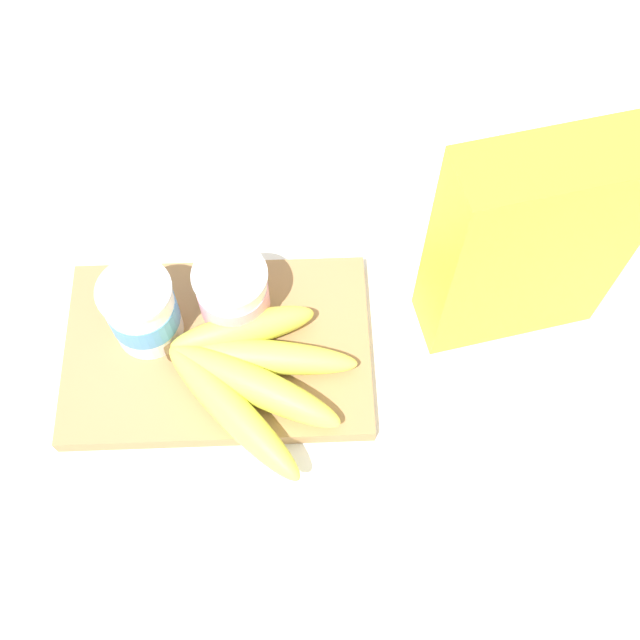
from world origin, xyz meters
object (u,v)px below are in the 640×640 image
at_px(cutting_board, 218,350).
at_px(yogurt_cup_back, 233,295).
at_px(yogurt_cup_front, 142,311).
at_px(cereal_box, 529,245).
at_px(banana_bunch, 248,373).

xyz_separation_m(cutting_board, yogurt_cup_back, (0.02, 0.04, 0.05)).
bearing_deg(cutting_board, yogurt_cup_front, 163.54).
relative_size(cutting_board, cereal_box, 1.23).
bearing_deg(banana_bunch, cereal_box, 16.76).
bearing_deg(cereal_box, yogurt_cup_front, 171.75).
relative_size(cereal_box, yogurt_cup_back, 3.21).
bearing_deg(yogurt_cup_front, yogurt_cup_back, 10.52).
distance_m(yogurt_cup_front, banana_bunch, 0.12).
bearing_deg(cutting_board, yogurt_cup_back, 61.39).
height_order(yogurt_cup_front, yogurt_cup_back, yogurt_cup_front).
height_order(cutting_board, yogurt_cup_front, yogurt_cup_front).
distance_m(yogurt_cup_front, yogurt_cup_back, 0.09).
bearing_deg(cutting_board, cereal_box, 7.76).
distance_m(cutting_board, yogurt_cup_back, 0.07).
bearing_deg(cereal_box, yogurt_cup_back, 169.40).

